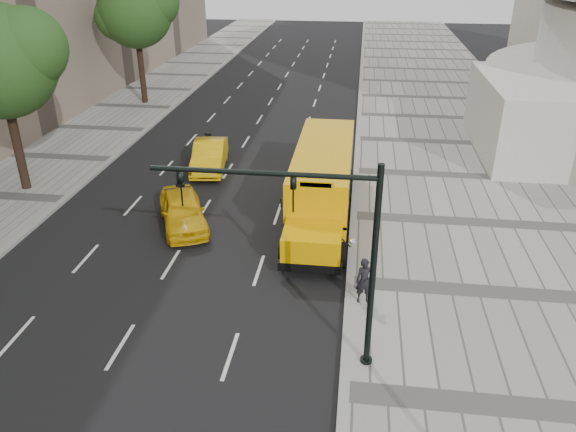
# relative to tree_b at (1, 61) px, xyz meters

# --- Properties ---
(ground) EXTENTS (140.00, 140.00, 0.00)m
(ground) POSITION_rel_tree_b_xyz_m (10.40, -1.07, -6.45)
(ground) COLOR black
(ground) RESTS_ON ground
(sidewalk_museum) EXTENTS (12.00, 140.00, 0.15)m
(sidewalk_museum) POSITION_rel_tree_b_xyz_m (22.40, -1.07, -6.38)
(sidewalk_museum) COLOR gray
(sidewalk_museum) RESTS_ON ground
(sidewalk_far) EXTENTS (6.00, 140.00, 0.15)m
(sidewalk_far) POSITION_rel_tree_b_xyz_m (-0.60, -1.07, -6.38)
(sidewalk_far) COLOR gray
(sidewalk_far) RESTS_ON ground
(curb_museum) EXTENTS (0.30, 140.00, 0.15)m
(curb_museum) POSITION_rel_tree_b_xyz_m (16.40, -1.07, -6.38)
(curb_museum) COLOR gray
(curb_museum) RESTS_ON ground
(curb_far) EXTENTS (0.30, 140.00, 0.15)m
(curb_far) POSITION_rel_tree_b_xyz_m (2.40, -1.07, -6.38)
(curb_far) COLOR gray
(curb_far) RESTS_ON ground
(tree_b) EXTENTS (5.89, 5.24, 9.03)m
(tree_b) POSITION_rel_tree_b_xyz_m (0.00, 0.00, 0.00)
(tree_b) COLOR black
(tree_b) RESTS_ON ground
(tree_c) EXTENTS (6.02, 5.35, 9.55)m
(tree_c) POSITION_rel_tree_b_xyz_m (0.00, 16.89, 0.46)
(tree_c) COLOR black
(tree_c) RESTS_ON ground
(school_bus) EXTENTS (2.96, 11.56, 3.19)m
(school_bus) POSITION_rel_tree_b_xyz_m (14.90, -0.43, -4.69)
(school_bus) COLOR #E8A200
(school_bus) RESTS_ON ground
(taxi_near) EXTENTS (3.47, 4.85, 1.53)m
(taxi_near) POSITION_rel_tree_b_xyz_m (8.95, -2.83, -5.69)
(taxi_near) COLOR #EAB30A
(taxi_near) RESTS_ON ground
(taxi_far) EXTENTS (2.30, 4.91, 1.56)m
(taxi_far) POSITION_rel_tree_b_xyz_m (8.37, 4.07, -5.68)
(taxi_far) COLOR #EAB30A
(taxi_far) RESTS_ON ground
(pedestrian) EXTENTS (0.66, 0.50, 1.66)m
(pedestrian) POSITION_rel_tree_b_xyz_m (16.88, -7.85, -5.48)
(pedestrian) COLOR black
(pedestrian) RESTS_ON sidewalk_museum
(traffic_signal) EXTENTS (6.18, 0.36, 6.40)m
(traffic_signal) POSITION_rel_tree_b_xyz_m (15.59, -10.95, -2.36)
(traffic_signal) COLOR black
(traffic_signal) RESTS_ON ground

